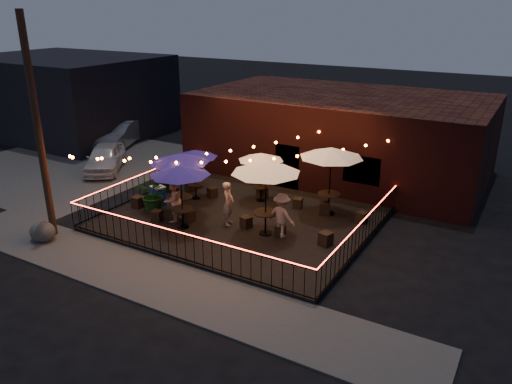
% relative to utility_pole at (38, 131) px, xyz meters
% --- Properties ---
extents(ground, '(110.00, 110.00, 0.00)m').
position_rel_utility_pole_xyz_m(ground, '(5.40, 2.60, -4.00)').
color(ground, black).
rests_on(ground, ground).
extents(patio, '(10.00, 8.00, 0.15)m').
position_rel_utility_pole_xyz_m(patio, '(5.40, 4.60, -3.92)').
color(patio, black).
rests_on(patio, ground).
extents(sidewalk, '(18.00, 2.50, 0.05)m').
position_rel_utility_pole_xyz_m(sidewalk, '(5.40, -0.65, -3.98)').
color(sidewalk, '#484643').
rests_on(sidewalk, ground).
extents(parking_lot, '(11.00, 12.00, 0.02)m').
position_rel_utility_pole_xyz_m(parking_lot, '(-6.60, 6.60, -3.99)').
color(parking_lot, '#484643').
rests_on(parking_lot, ground).
extents(brick_building, '(14.00, 8.00, 4.00)m').
position_rel_utility_pole_xyz_m(brick_building, '(6.40, 12.59, -2.00)').
color(brick_building, '#34100E').
rests_on(brick_building, ground).
extents(background_building, '(12.00, 9.00, 5.00)m').
position_rel_utility_pole_xyz_m(background_building, '(-12.60, 11.60, -1.50)').
color(background_building, black).
rests_on(background_building, ground).
extents(utility_pole, '(0.26, 0.26, 8.00)m').
position_rel_utility_pole_xyz_m(utility_pole, '(0.00, 0.00, 0.00)').
color(utility_pole, '#342115').
rests_on(utility_pole, ground).
extents(fence_front, '(10.00, 0.04, 1.04)m').
position_rel_utility_pole_xyz_m(fence_front, '(5.40, 0.60, -3.34)').
color(fence_front, black).
rests_on(fence_front, patio).
extents(fence_left, '(0.04, 8.00, 1.04)m').
position_rel_utility_pole_xyz_m(fence_left, '(0.40, 4.60, -3.34)').
color(fence_left, black).
rests_on(fence_left, patio).
extents(fence_right, '(0.04, 8.00, 1.04)m').
position_rel_utility_pole_xyz_m(fence_right, '(10.40, 4.60, -3.34)').
color(fence_right, black).
rests_on(fence_right, patio).
extents(festoon_lights, '(10.02, 8.72, 1.32)m').
position_rel_utility_pole_xyz_m(festoon_lights, '(4.39, 4.30, -1.48)').
color(festoon_lights, orange).
rests_on(festoon_lights, ground).
extents(cafe_table_0, '(2.51, 2.51, 2.58)m').
position_rel_utility_pole_xyz_m(cafe_table_0, '(3.21, 3.67, -1.49)').
color(cafe_table_0, black).
rests_on(cafe_table_0, patio).
extents(cafe_table_1, '(2.08, 2.08, 2.20)m').
position_rel_utility_pole_xyz_m(cafe_table_1, '(2.57, 5.43, -1.84)').
color(cafe_table_1, black).
rests_on(cafe_table_1, patio).
extents(cafe_table_2, '(2.66, 2.66, 2.47)m').
position_rel_utility_pole_xyz_m(cafe_table_2, '(3.98, 2.73, -1.59)').
color(cafe_table_2, black).
rests_on(cafe_table_2, patio).
extents(cafe_table_3, '(2.39, 2.39, 2.14)m').
position_rel_utility_pole_xyz_m(cafe_table_3, '(5.15, 6.63, -1.90)').
color(cafe_table_3, black).
rests_on(cafe_table_3, patio).
extents(cafe_table_4, '(2.63, 2.63, 2.77)m').
position_rel_utility_pole_xyz_m(cafe_table_4, '(6.96, 3.83, -1.32)').
color(cafe_table_4, black).
rests_on(cafe_table_4, patio).
extents(cafe_table_5, '(2.86, 2.86, 2.78)m').
position_rel_utility_pole_xyz_m(cafe_table_5, '(8.23, 6.78, -1.31)').
color(cafe_table_5, black).
rests_on(cafe_table_5, patio).
extents(bistro_chair_0, '(0.41, 0.41, 0.48)m').
position_rel_utility_pole_xyz_m(bistro_chair_0, '(1.10, 3.38, -3.61)').
color(bistro_chair_0, black).
rests_on(bistro_chair_0, patio).
extents(bistro_chair_1, '(0.44, 0.44, 0.43)m').
position_rel_utility_pole_xyz_m(bistro_chair_1, '(2.70, 2.72, -3.64)').
color(bistro_chair_1, black).
rests_on(bistro_chair_1, patio).
extents(bistro_chair_2, '(0.56, 0.56, 0.50)m').
position_rel_utility_pole_xyz_m(bistro_chair_2, '(1.79, 6.08, -3.60)').
color(bistro_chair_2, black).
rests_on(bistro_chair_2, patio).
extents(bistro_chair_3, '(0.48, 0.48, 0.43)m').
position_rel_utility_pole_xyz_m(bistro_chair_3, '(3.08, 5.94, -3.63)').
color(bistro_chair_3, black).
rests_on(bistro_chair_3, patio).
extents(bistro_chair_4, '(0.46, 0.46, 0.46)m').
position_rel_utility_pole_xyz_m(bistro_chair_4, '(3.83, 3.28, -3.62)').
color(bistro_chair_4, black).
rests_on(bistro_chair_4, patio).
extents(bistro_chair_5, '(0.46, 0.46, 0.43)m').
position_rel_utility_pole_xyz_m(bistro_chair_5, '(6.04, 3.97, -3.64)').
color(bistro_chair_5, black).
rests_on(bistro_chair_5, patio).
extents(bistro_chair_6, '(0.50, 0.50, 0.47)m').
position_rel_utility_pole_xyz_m(bistro_chair_6, '(5.05, 6.92, -3.61)').
color(bistro_chair_6, black).
rests_on(bistro_chair_6, patio).
extents(bistro_chair_7, '(0.44, 0.44, 0.44)m').
position_rel_utility_pole_xyz_m(bistro_chair_7, '(6.91, 6.67, -3.63)').
color(bistro_chair_7, black).
rests_on(bistro_chair_7, patio).
extents(bistro_chair_8, '(0.35, 0.35, 0.40)m').
position_rel_utility_pole_xyz_m(bistro_chair_8, '(7.51, 3.95, -3.65)').
color(bistro_chair_8, black).
rests_on(bistro_chair_8, patio).
extents(bistro_chair_9, '(0.50, 0.50, 0.48)m').
position_rel_utility_pole_xyz_m(bistro_chair_9, '(9.24, 4.09, -3.61)').
color(bistro_chair_9, black).
rests_on(bistro_chair_9, patio).
extents(bistro_chair_10, '(0.57, 0.57, 0.51)m').
position_rel_utility_pole_xyz_m(bistro_chair_10, '(8.12, 6.65, -3.59)').
color(bistro_chair_10, black).
rests_on(bistro_chair_10, patio).
extents(bistro_chair_11, '(0.44, 0.44, 0.44)m').
position_rel_utility_pole_xyz_m(bistro_chair_11, '(9.70, 6.59, -3.63)').
color(bistro_chair_11, black).
rests_on(bistro_chair_11, patio).
extents(patron_a, '(0.60, 0.73, 1.72)m').
position_rel_utility_pole_xyz_m(patron_a, '(5.31, 3.86, -2.99)').
color(patron_a, beige).
rests_on(patron_a, patio).
extents(patron_b, '(0.75, 0.92, 1.77)m').
position_rel_utility_pole_xyz_m(patron_b, '(3.32, 3.01, -2.97)').
color(patron_b, '#DDAD92').
rests_on(patron_b, patio).
extents(patron_c, '(1.16, 0.77, 1.67)m').
position_rel_utility_pole_xyz_m(patron_c, '(7.58, 3.90, -3.01)').
color(patron_c, beige).
rests_on(patron_c, patio).
extents(potted_shrub_a, '(1.40, 1.24, 1.47)m').
position_rel_utility_pole_xyz_m(potted_shrub_a, '(1.99, 3.42, -3.12)').
color(potted_shrub_a, '#214113').
rests_on(potted_shrub_a, patio).
extents(potted_shrub_b, '(0.90, 0.83, 1.32)m').
position_rel_utility_pole_xyz_m(potted_shrub_b, '(1.03, 5.41, -3.19)').
color(potted_shrub_b, '#0C390C').
rests_on(potted_shrub_b, patio).
extents(potted_shrub_c, '(0.98, 0.98, 1.52)m').
position_rel_utility_pole_xyz_m(potted_shrub_c, '(1.61, 6.67, -3.09)').
color(potted_shrub_c, '#113410').
rests_on(potted_shrub_c, patio).
extents(cooler, '(0.71, 0.60, 0.81)m').
position_rel_utility_pole_xyz_m(cooler, '(1.60, 4.10, -3.44)').
color(cooler, '#0A2BB2').
rests_on(cooler, patio).
extents(boulder, '(1.07, 0.95, 0.74)m').
position_rel_utility_pole_xyz_m(boulder, '(0.10, -0.54, -3.63)').
color(boulder, '#464541').
rests_on(boulder, ground).
extents(car_white, '(3.62, 4.26, 1.38)m').
position_rel_utility_pole_xyz_m(car_white, '(-4.13, 6.61, -3.31)').
color(car_white, silver).
rests_on(car_white, ground).
extents(car_silver, '(3.21, 4.94, 1.54)m').
position_rel_utility_pole_xyz_m(car_silver, '(-6.91, 10.41, -3.23)').
color(car_silver, '#A2A3A9').
rests_on(car_silver, ground).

